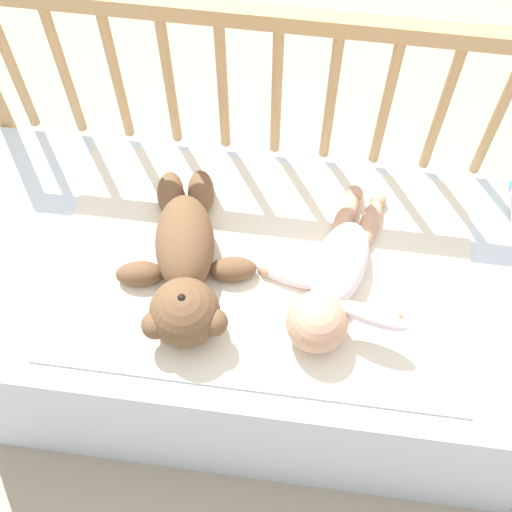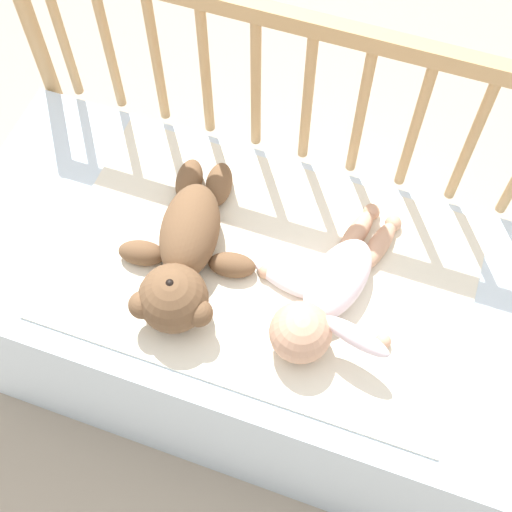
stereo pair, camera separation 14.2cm
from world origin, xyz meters
name	(u,v)px [view 2 (the right image)]	position (x,y,z in m)	size (l,w,h in m)	color
ground_plane	(255,365)	(0.00, 0.00, 0.00)	(12.00, 12.00, 0.00)	tan
crib_mattress	(255,325)	(0.00, 0.00, 0.27)	(1.31, 0.60, 0.55)	silver
crib_rail	(306,118)	(0.00, 0.32, 0.67)	(1.31, 0.04, 0.94)	tan
blanket	(264,268)	(0.02, 0.01, 0.55)	(0.85, 0.53, 0.01)	silver
teddy_bear	(184,255)	(-0.14, -0.04, 0.60)	(0.29, 0.43, 0.14)	brown
baby	(327,296)	(0.16, -0.03, 0.59)	(0.31, 0.41, 0.12)	white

